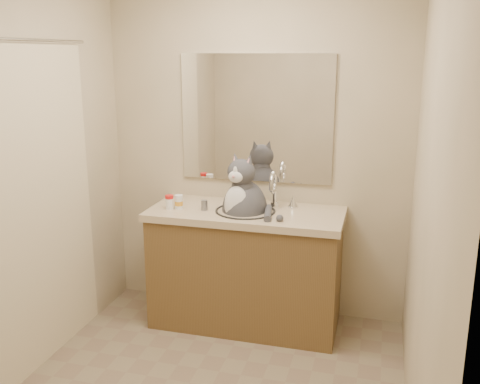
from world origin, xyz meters
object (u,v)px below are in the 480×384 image
cat (244,205)px  pill_bottle_orange (179,202)px  pill_bottle_redcap (169,202)px  grey_canister (204,205)px

cat → pill_bottle_orange: size_ratio=6.31×
cat → pill_bottle_orange: 0.46m
pill_bottle_redcap → grey_canister: 0.25m
cat → pill_bottle_redcap: 0.52m
pill_bottle_orange → grey_canister: (0.18, 0.01, -0.01)m
cat → pill_bottle_redcap: size_ratio=6.25×
pill_bottle_redcap → grey_canister: pill_bottle_redcap is taller
pill_bottle_redcap → pill_bottle_orange: bearing=24.0°
grey_canister → pill_bottle_redcap: bearing=-171.6°
pill_bottle_orange → grey_canister: size_ratio=1.37×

